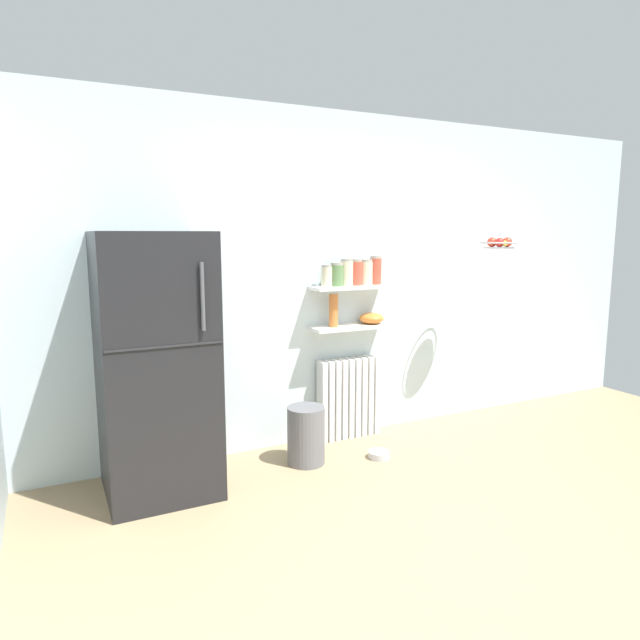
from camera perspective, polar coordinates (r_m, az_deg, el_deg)
The scene contains 17 objects.
ground_plane at distance 3.48m, azimuth 11.00°, elevation -19.78°, with size 7.04×7.04×0.00m, color #9E8460.
back_wall at distance 4.40m, azimuth -0.83°, elevation 4.16°, with size 7.04×0.10×2.60m, color silver.
refrigerator at distance 3.69m, azimuth -16.52°, elevation -4.39°, with size 0.68×0.75×1.67m.
radiator at distance 4.59m, azimuth 2.97°, elevation -8.00°, with size 0.53×0.12×0.66m.
wall_shelf_lower at distance 4.43m, azimuth 3.22°, elevation -0.72°, with size 0.67×0.22×0.03m, color white.
wall_shelf_upper at distance 4.39m, azimuth 3.25°, elevation 3.40°, with size 0.67×0.22×0.03m, color white.
storage_jar_0 at distance 4.28m, azimuth 0.68°, elevation 4.55°, with size 0.09×0.09×0.17m.
storage_jar_1 at distance 4.32m, azimuth 1.73°, elevation 4.68°, with size 0.11×0.11×0.18m.
storage_jar_2 at distance 4.36m, azimuth 2.76°, elevation 4.90°, with size 0.10×0.10×0.21m.
storage_jar_3 at distance 4.40m, azimuth 3.77°, elevation 4.90°, with size 0.09×0.09×0.21m.
storage_jar_4 at distance 4.45m, azimuth 4.76°, elevation 4.91°, with size 0.10×0.10×0.20m.
storage_jar_5 at distance 4.49m, azimuth 5.73°, elevation 5.10°, with size 0.10×0.10×0.23m.
vase at distance 4.33m, azimuth 1.39°, elevation 0.98°, with size 0.07×0.07×0.26m, color #CC7033.
shelf_bowl at distance 4.52m, azimuth 5.33°, elevation 0.18°, with size 0.20×0.20×0.09m, color orange.
trash_bin at distance 4.12m, azimuth -1.44°, elevation -11.74°, with size 0.27×0.27×0.42m, color slate.
pet_food_bowl at distance 4.29m, azimuth 6.08°, elevation -13.59°, with size 0.16×0.16×0.05m, color #B7B7BC.
hanging_fruit_basket at distance 4.75m, azimuth 17.97°, elevation 7.50°, with size 0.30×0.30×0.09m.
Camera 1 is at (-1.89, -1.91, 1.66)m, focal length 31.16 mm.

